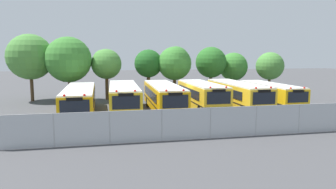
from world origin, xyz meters
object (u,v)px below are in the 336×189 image
(school_bus_5, at_px, (270,94))
(tree_5, at_px, (210,62))
(tree_1, at_px, (69,60))
(school_bus_4, at_px, (237,95))
(tree_3, at_px, (148,63))
(tree_6, at_px, (234,67))
(school_bus_2, at_px, (164,97))
(school_bus_3, at_px, (202,95))
(traffic_cone, at_px, (166,131))
(school_bus_1, at_px, (124,98))
(tree_4, at_px, (175,62))
(tree_7, at_px, (270,66))
(school_bus_0, at_px, (80,100))
(tree_0, at_px, (29,57))
(tree_2, at_px, (106,63))

(school_bus_5, distance_m, tree_5, 10.81)
(tree_1, bearing_deg, school_bus_4, -27.51)
(tree_3, relative_size, tree_6, 1.07)
(school_bus_2, bearing_deg, school_bus_4, -177.40)
(school_bus_3, height_order, tree_5, tree_5)
(school_bus_5, xyz_separation_m, tree_6, (0.75, 10.77, 2.32))
(school_bus_5, height_order, traffic_cone, school_bus_5)
(school_bus_1, xyz_separation_m, tree_4, (6.78, 8.64, 2.96))
(tree_1, relative_size, tree_7, 1.30)
(tree_1, relative_size, tree_6, 1.31)
(school_bus_3, height_order, tree_7, tree_7)
(school_bus_0, relative_size, school_bus_4, 1.08)
(school_bus_1, relative_size, tree_6, 1.95)
(tree_0, distance_m, tree_1, 4.51)
(school_bus_1, distance_m, tree_2, 9.76)
(tree_3, relative_size, tree_7, 1.05)
(school_bus_2, distance_m, tree_6, 16.41)
(school_bus_3, bearing_deg, school_bus_4, 177.91)
(tree_7, bearing_deg, school_bus_1, -155.31)
(school_bus_0, distance_m, school_bus_4, 14.84)
(school_bus_2, bearing_deg, tree_4, -108.18)
(tree_7, xyz_separation_m, traffic_cone, (-17.43, -17.54, -3.49))
(tree_3, bearing_deg, tree_4, -16.84)
(school_bus_3, height_order, tree_0, tree_0)
(school_bus_0, xyz_separation_m, tree_1, (-1.70, 8.63, 3.41))
(school_bus_0, height_order, school_bus_1, school_bus_1)
(school_bus_1, distance_m, school_bus_5, 14.66)
(tree_6, bearing_deg, school_bus_1, -144.66)
(school_bus_2, distance_m, tree_3, 10.29)
(school_bus_1, xyz_separation_m, tree_5, (11.78, 10.14, 2.90))
(tree_7, bearing_deg, school_bus_4, -133.41)
(school_bus_1, xyz_separation_m, school_bus_4, (10.98, -0.11, -0.00))
(tree_1, xyz_separation_m, tree_4, (12.34, 0.13, -0.37))
(tree_4, xyz_separation_m, tree_7, (12.84, 0.38, -0.58))
(tree_7, bearing_deg, tree_0, 178.95)
(school_bus_4, xyz_separation_m, tree_1, (-16.54, 8.61, 3.33))
(tree_1, xyz_separation_m, tree_6, (20.97, 2.42, -1.10))
(school_bus_0, bearing_deg, school_bus_5, 179.98)
(school_bus_0, distance_m, tree_4, 14.11)
(school_bus_0, xyz_separation_m, tree_7, (23.48, 9.14, 2.46))
(tree_4, bearing_deg, tree_0, 176.83)
(tree_3, bearing_deg, tree_1, -173.06)
(school_bus_2, distance_m, tree_1, 13.15)
(school_bus_0, distance_m, tree_6, 22.34)
(school_bus_5, height_order, tree_6, tree_6)
(school_bus_1, distance_m, tree_4, 11.37)
(school_bus_4, height_order, tree_4, tree_4)
(school_bus_1, xyz_separation_m, school_bus_3, (7.42, 0.03, 0.01))
(tree_3, height_order, tree_5, tree_5)
(school_bus_0, bearing_deg, tree_6, -151.05)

